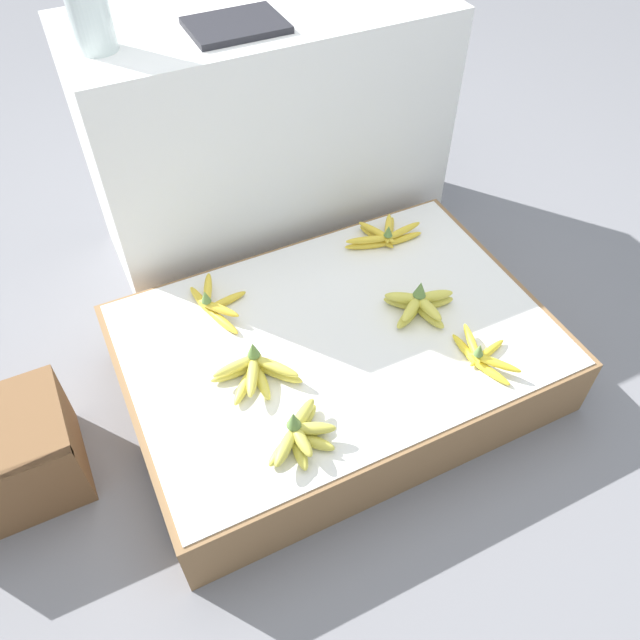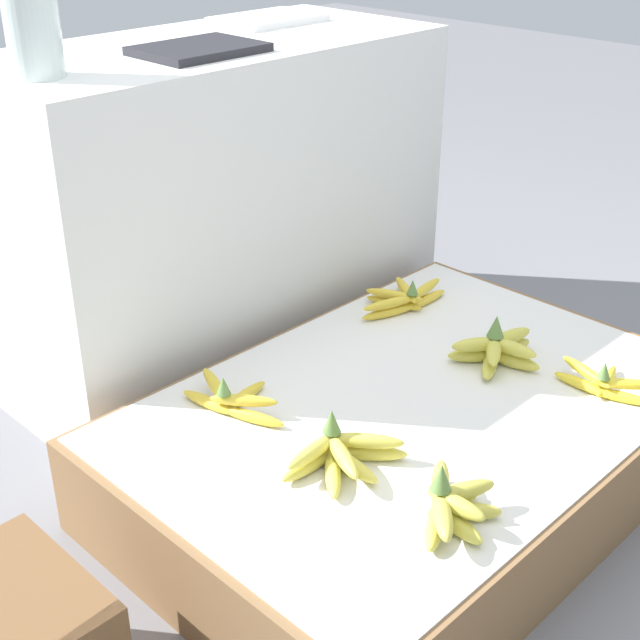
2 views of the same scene
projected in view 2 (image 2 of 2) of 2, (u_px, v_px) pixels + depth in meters
The scene contains 12 objects.
ground_plane at pixel (409, 486), 1.89m from camera, with size 10.00×10.00×0.00m, color slate.
display_platform at pixel (411, 445), 1.84m from camera, with size 1.18×0.82×0.21m.
back_vendor_table at pixel (217, 209), 2.22m from camera, with size 1.13×0.52×0.81m.
banana_bunch_front_left at pixel (450, 504), 1.46m from camera, with size 0.19×0.17×0.11m.
banana_bunch_front_midleft at pixel (605, 383), 1.81m from camera, with size 0.14×0.22×0.08m.
banana_bunch_middle_left at pixel (340, 455), 1.58m from camera, with size 0.22×0.14×0.10m.
banana_bunch_middle_midleft at pixel (497, 349), 1.91m from camera, with size 0.21×0.19×0.11m.
banana_bunch_back_left at pixel (232, 399), 1.75m from camera, with size 0.15×0.25×0.09m.
banana_bunch_back_midleft at pixel (404, 298), 2.16m from camera, with size 0.27×0.15×0.08m.
glass_jar at pixel (31, 19), 1.65m from camera, with size 0.11×0.11×0.21m.
foam_tray_white at pixel (268, 19), 2.26m from camera, with size 0.27×0.18×0.02m.
foam_tray_dark at pixel (198, 49), 1.90m from camera, with size 0.26×0.19×0.02m.
Camera 2 is at (-1.21, -0.93, 1.19)m, focal length 50.00 mm.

